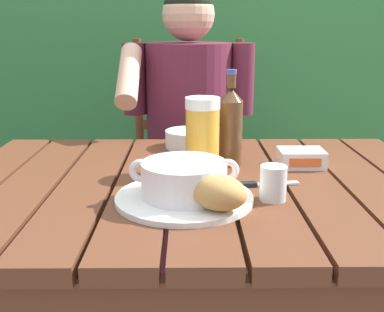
# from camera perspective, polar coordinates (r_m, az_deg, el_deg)

# --- Properties ---
(dining_table) EXTENTS (1.19, 0.84, 0.73)m
(dining_table) POSITION_cam_1_polar(r_m,az_deg,el_deg) (1.16, 0.85, -7.60)
(dining_table) COLOR #5A301D
(dining_table) RESTS_ON ground_plane
(hedge_backdrop) EXTENTS (2.92, 0.86, 2.77)m
(hedge_backdrop) POSITION_cam_1_polar(r_m,az_deg,el_deg) (2.78, 1.53, 17.71)
(hedge_backdrop) COLOR #30733A
(hedge_backdrop) RESTS_ON ground_plane
(chair_near_diner) EXTENTS (0.48, 0.45, 1.03)m
(chair_near_diner) POSITION_cam_1_polar(r_m,az_deg,el_deg) (2.01, -0.41, -1.51)
(chair_near_diner) COLOR brown
(chair_near_diner) RESTS_ON ground_plane
(person_eating) EXTENTS (0.48, 0.47, 1.23)m
(person_eating) POSITION_cam_1_polar(r_m,az_deg,el_deg) (1.76, -0.50, 3.72)
(person_eating) COLOR maroon
(person_eating) RESTS_ON ground_plane
(serving_plate) EXTENTS (0.29, 0.29, 0.01)m
(serving_plate) POSITION_cam_1_polar(r_m,az_deg,el_deg) (0.99, -0.95, -5.11)
(serving_plate) COLOR white
(serving_plate) RESTS_ON dining_table
(soup_bowl) EXTENTS (0.23, 0.18, 0.08)m
(soup_bowl) POSITION_cam_1_polar(r_m,az_deg,el_deg) (0.98, -0.97, -2.69)
(soup_bowl) COLOR white
(soup_bowl) RESTS_ON serving_plate
(bread_roll) EXTENTS (0.14, 0.13, 0.07)m
(bread_roll) POSITION_cam_1_polar(r_m,az_deg,el_deg) (0.91, 3.24, -4.46)
(bread_roll) COLOR tan
(bread_roll) RESTS_ON serving_plate
(beer_glass) EXTENTS (0.09, 0.09, 0.19)m
(beer_glass) POSITION_cam_1_polar(r_m,az_deg,el_deg) (1.17, 1.27, 2.57)
(beer_glass) COLOR gold
(beer_glass) RESTS_ON dining_table
(beer_bottle) EXTENTS (0.06, 0.06, 0.25)m
(beer_bottle) POSITION_cam_1_polar(r_m,az_deg,el_deg) (1.23, 4.70, 3.74)
(beer_bottle) COLOR #54341D
(beer_bottle) RESTS_ON dining_table
(water_glass_small) EXTENTS (0.06, 0.06, 0.07)m
(water_glass_small) POSITION_cam_1_polar(r_m,az_deg,el_deg) (1.00, 9.81, -3.25)
(water_glass_small) COLOR silver
(water_glass_small) RESTS_ON dining_table
(butter_tub) EXTENTS (0.12, 0.09, 0.04)m
(butter_tub) POSITION_cam_1_polar(r_m,az_deg,el_deg) (1.26, 13.11, -0.24)
(butter_tub) COLOR white
(butter_tub) RESTS_ON dining_table
(table_knife) EXTENTS (0.17, 0.04, 0.01)m
(table_knife) POSITION_cam_1_polar(r_m,az_deg,el_deg) (1.09, 7.67, -3.44)
(table_knife) COLOR silver
(table_knife) RESTS_ON dining_table
(diner_bowl) EXTENTS (0.14, 0.14, 0.05)m
(diner_bowl) POSITION_cam_1_polar(r_m,az_deg,el_deg) (1.42, -0.38, 2.11)
(diner_bowl) COLOR white
(diner_bowl) RESTS_ON dining_table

